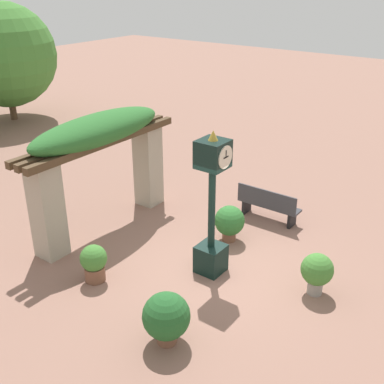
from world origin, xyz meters
The scene contains 8 objects.
ground_plane centered at (0.00, 0.00, 0.00)m, with size 60.00×60.00×0.00m, color #8E6656.
pedestal_clock centered at (-0.09, 0.01, 1.52)m, with size 0.56×0.61×3.17m.
pergola centered at (0.00, 3.30, 2.11)m, with size 4.55×1.18×2.91m.
potted_plant_near_left centered at (0.49, -2.13, 0.52)m, with size 0.65×0.65×0.89m.
potted_plant_near_right centered at (1.24, 0.39, 0.50)m, with size 0.72×0.72×0.89m.
potted_plant_far_left centered at (-2.37, -0.61, 0.54)m, with size 0.84×0.84×0.98m.
potted_plant_far_right centered at (-1.81, 1.77, 0.44)m, with size 0.56×0.56×0.82m.
park_bench centered at (2.71, 0.14, 0.44)m, with size 0.42×1.65×0.89m.
Camera 1 is at (-7.39, -4.85, 5.92)m, focal length 45.00 mm.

